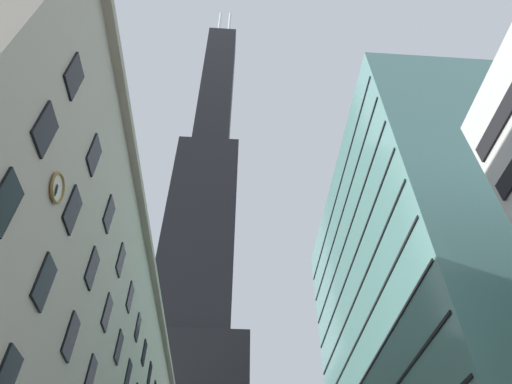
% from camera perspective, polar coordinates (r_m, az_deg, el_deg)
% --- Properties ---
extents(dark_skyscraper, '(25.42, 25.42, 213.96)m').
position_cam_1_polar(dark_skyscraper, '(111.30, -7.70, -11.24)').
color(dark_skyscraper, black).
rests_on(dark_skyscraper, ground).
extents(glass_office_midrise, '(18.08, 39.64, 48.40)m').
position_cam_1_polar(glass_office_midrise, '(54.21, 22.65, -16.80)').
color(glass_office_midrise, slate).
rests_on(glass_office_midrise, ground).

